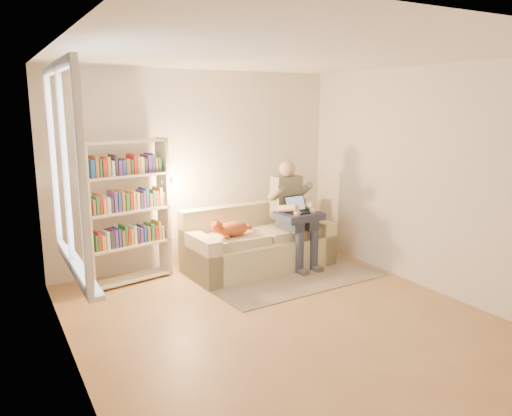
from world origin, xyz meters
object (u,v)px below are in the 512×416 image
sofa (258,246)px  laptop (297,208)px  bookshelf (127,205)px  cat (231,229)px  person (292,208)px

sofa → laptop: 0.73m
laptop → bookshelf: (-2.11, 0.52, 0.16)m
laptop → bookshelf: size_ratio=0.19×
sofa → cat: bearing=-165.2°
bookshelf → laptop: bearing=-25.2°
person → bookshelf: bearing=166.4°
cat → bookshelf: (-1.19, 0.42, 0.34)m
person → cat: size_ratio=2.24×
cat → laptop: 0.95m
sofa → laptop: laptop is taller
bookshelf → sofa: bearing=-20.5°
sofa → person: 0.69m
person → bookshelf: size_ratio=0.81×
cat → laptop: (0.92, -0.10, 0.19)m
sofa → person: bearing=-18.5°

